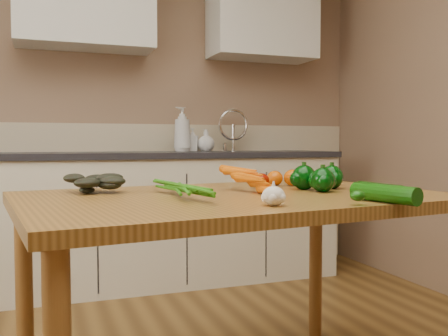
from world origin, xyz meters
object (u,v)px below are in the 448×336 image
pepper_b (332,177)px  zucchini_b (385,194)px  table (235,219)px  tomato_c (293,178)px  soap_bottle_c (206,140)px  garlic_bulb (273,196)px  leafy_greens (95,178)px  tomato_a (261,181)px  zucchini_a (379,190)px  carrot_bunch (229,184)px  soap_bottle_a (182,129)px  pepper_c (323,180)px  soap_bottle_b (193,140)px  tomato_b (275,178)px  pepper_a (304,178)px

pepper_b → zucchini_b: pepper_b is taller
table → tomato_c: 0.43m
soap_bottle_c → garlic_bulb: bearing=-13.6°
tomato_c → table: bearing=-147.1°
leafy_greens → tomato_a: size_ratio=3.13×
garlic_bulb → zucchini_a: size_ratio=0.36×
carrot_bunch → pepper_b: 0.45m
soap_bottle_a → pepper_c: (0.03, -1.85, -0.23)m
table → carrot_bunch: carrot_bunch is taller
soap_bottle_b → zucchini_b: soap_bottle_b is taller
tomato_a → leafy_greens: bearing=174.1°
soap_bottle_c → tomato_b: (-0.20, -1.56, -0.16)m
soap_bottle_a → pepper_c: soap_bottle_a is taller
soap_bottle_a → pepper_b: soap_bottle_a is taller
zucchini_b → pepper_c: bearing=91.3°
tomato_b → tomato_a: bearing=-137.3°
zucchini_b → garlic_bulb: bearing=172.8°
pepper_a → zucchini_a: pepper_a is taller
tomato_b → zucchini_b: (0.06, -0.65, -0.00)m
table → zucchini_b: zucchini_b is taller
pepper_b → pepper_a: bearing=178.9°
table → pepper_a: (0.31, 0.07, 0.13)m
garlic_bulb → tomato_c: (0.36, 0.57, 0.01)m
carrot_bunch → zucchini_a: bearing=-40.2°
soap_bottle_a → soap_bottle_c: soap_bottle_a is taller
pepper_b → zucchini_a: size_ratio=0.48×
tomato_b → tomato_c: bearing=-30.7°
tomato_c → tomato_b: bearing=149.3°
table → garlic_bulb: 0.36m
soap_bottle_b → zucchini_a: (0.02, -2.13, -0.18)m
soap_bottle_a → zucchini_a: soap_bottle_a is taller
leafy_greens → pepper_a: bearing=-11.9°
pepper_b → carrot_bunch: bearing=-174.1°
soap_bottle_b → tomato_b: (-0.11, -1.60, -0.17)m
soap_bottle_c → carrot_bunch: size_ratio=0.58×
leafy_greens → pepper_b: bearing=-10.5°
zucchini_b → soap_bottle_c: bearing=86.3°
tomato_b → leafy_greens: bearing=-177.4°
pepper_b → garlic_bulb: bearing=-138.0°
tomato_a → tomato_c: tomato_c is taller
tomato_b → garlic_bulb: bearing=-116.1°
pepper_c → tomato_c: pepper_c is taller
soap_bottle_a → garlic_bulb: 2.19m
table → tomato_b: size_ratio=22.69×
leafy_greens → tomato_a: leafy_greens is taller
tomato_b → zucchini_b: bearing=-85.0°
tomato_a → tomato_c: size_ratio=0.88×
table → zucchini_b: size_ratio=6.67×
garlic_bulb → zucchini_b: 0.36m
pepper_a → zucchini_a: (0.10, -0.33, -0.02)m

